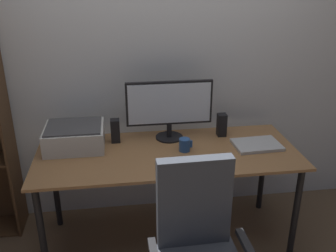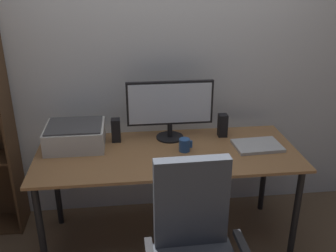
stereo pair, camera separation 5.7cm
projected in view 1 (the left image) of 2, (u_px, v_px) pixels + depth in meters
name	position (u px, v px, depth m)	size (l,w,h in m)	color
ground_plane	(168.00, 239.00, 2.87)	(12.00, 12.00, 0.00)	brown
back_wall	(158.00, 54.00, 2.85)	(6.40, 0.10, 2.60)	silver
desk	(168.00, 162.00, 2.61)	(1.78, 0.73, 0.74)	olive
monitor	(169.00, 106.00, 2.69)	(0.62, 0.20, 0.43)	black
keyboard	(179.00, 165.00, 2.39)	(0.29, 0.11, 0.02)	black
mouse	(215.00, 160.00, 2.43)	(0.06, 0.10, 0.03)	black
coffee_mug	(185.00, 145.00, 2.58)	(0.09, 0.07, 0.09)	#285193
laptop	(257.00, 145.00, 2.66)	(0.32, 0.23, 0.02)	#B7BABC
speaker_left	(115.00, 131.00, 2.70)	(0.06, 0.07, 0.17)	black
speaker_right	(222.00, 125.00, 2.80)	(0.06, 0.07, 0.17)	black
printer	(75.00, 136.00, 2.62)	(0.40, 0.34, 0.16)	silver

